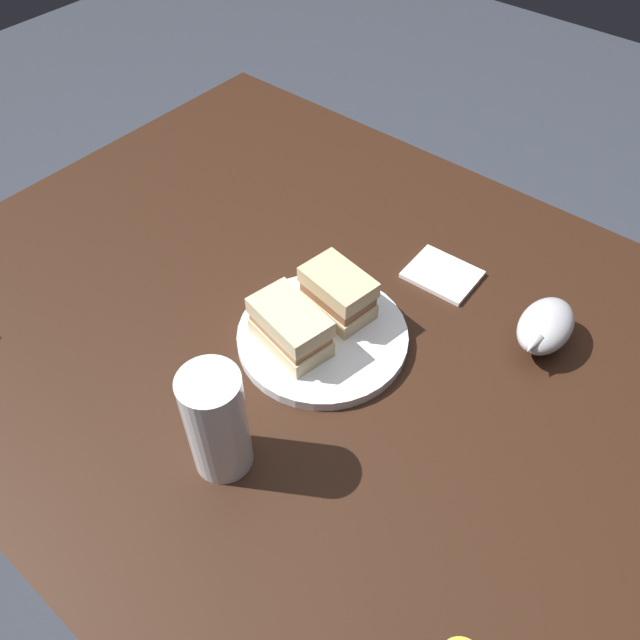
% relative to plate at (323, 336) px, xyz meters
% --- Properties ---
extents(ground_plane, '(6.00, 6.00, 0.00)m').
position_rel_plate_xyz_m(ground_plane, '(-0.02, 0.02, -0.75)').
color(ground_plane, '#333842').
extents(dining_table, '(1.29, 1.00, 0.74)m').
position_rel_plate_xyz_m(dining_table, '(-0.02, 0.02, -0.38)').
color(dining_table, black).
rests_on(dining_table, ground).
extents(plate, '(0.25, 0.25, 0.02)m').
position_rel_plate_xyz_m(plate, '(0.00, 0.00, 0.00)').
color(plate, white).
rests_on(plate, dining_table).
extents(sandwich_half_left, '(0.11, 0.08, 0.07)m').
position_rel_plate_xyz_m(sandwich_half_left, '(-0.01, 0.05, 0.04)').
color(sandwich_half_left, '#CCB284').
rests_on(sandwich_half_left, plate).
extents(sandwich_half_right, '(0.13, 0.09, 0.07)m').
position_rel_plate_xyz_m(sandwich_half_right, '(-0.03, -0.04, 0.04)').
color(sandwich_half_right, beige).
rests_on(sandwich_half_right, plate).
extents(potato_wedge_front, '(0.04, 0.05, 0.02)m').
position_rel_plate_xyz_m(potato_wedge_front, '(-0.03, 0.02, 0.02)').
color(potato_wedge_front, '#AD702D').
rests_on(potato_wedge_front, plate).
extents(potato_wedge_middle, '(0.04, 0.03, 0.02)m').
position_rel_plate_xyz_m(potato_wedge_middle, '(-0.04, 0.00, 0.02)').
color(potato_wedge_middle, '#B77F33').
rests_on(potato_wedge_middle, plate).
extents(potato_wedge_back, '(0.02, 0.04, 0.02)m').
position_rel_plate_xyz_m(potato_wedge_back, '(-0.04, -0.03, 0.02)').
color(potato_wedge_back, '#B77F33').
rests_on(potato_wedge_back, plate).
extents(pint_glass, '(0.08, 0.08, 0.17)m').
position_rel_plate_xyz_m(pint_glass, '(0.03, -0.23, 0.07)').
color(pint_glass, white).
rests_on(pint_glass, dining_table).
extents(gravy_boat, '(0.08, 0.13, 0.07)m').
position_rel_plate_xyz_m(gravy_boat, '(0.25, 0.20, 0.03)').
color(gravy_boat, '#B7B7BC').
rests_on(gravy_boat, dining_table).
extents(napkin, '(0.11, 0.09, 0.01)m').
position_rel_plate_xyz_m(napkin, '(0.06, 0.23, -0.00)').
color(napkin, white).
rests_on(napkin, dining_table).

